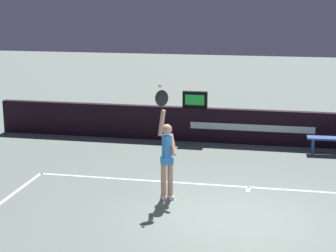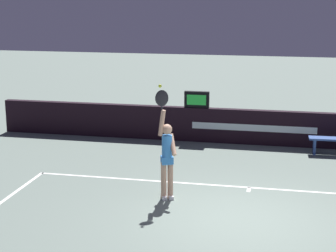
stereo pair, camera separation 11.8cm
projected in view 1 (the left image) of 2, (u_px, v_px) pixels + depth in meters
ground_plane at (243, 219)px, 10.89m from camera, size 60.00×60.00×0.00m
court_lines at (240, 237)px, 10.06m from camera, size 10.19×5.63×0.00m
back_wall at (257, 127)px, 16.23m from camera, size 15.87×0.23×1.02m
speed_display at (195, 99)px, 16.41m from camera, size 0.73×0.14×0.48m
tennis_player at (167, 155)px, 11.77m from camera, size 0.48×0.40×2.36m
tennis_ball at (160, 86)px, 11.41m from camera, size 0.07×0.07×0.07m
courtside_bench_near at (332, 142)px, 15.23m from camera, size 1.35×0.41×0.47m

